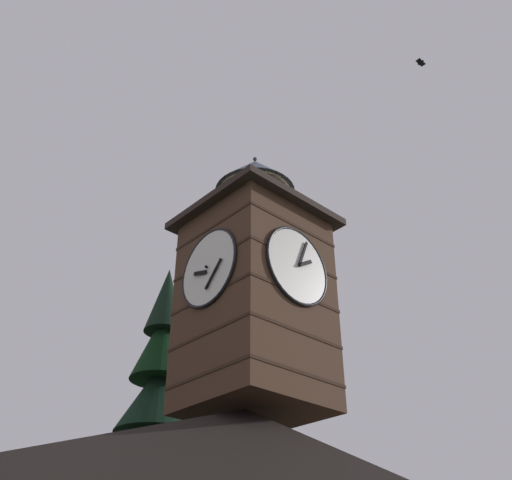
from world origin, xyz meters
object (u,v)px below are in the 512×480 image
at_px(flying_bird_high, 421,63).
at_px(moon, 132,458).
at_px(clock_tower, 255,284).
at_px(pine_tree_behind, 151,480).

bearing_deg(flying_bird_high, moon, -104.66).
height_order(clock_tower, moon, clock_tower).
distance_m(moon, flying_bird_high, 36.64).
relative_size(clock_tower, pine_tree_behind, 0.63).
bearing_deg(moon, clock_tower, 64.72).
distance_m(clock_tower, moon, 32.58).
xyz_separation_m(clock_tower, moon, (-13.91, -29.44, 1.07)).
bearing_deg(pine_tree_behind, clock_tower, 78.89).
distance_m(clock_tower, pine_tree_behind, 8.99).
height_order(pine_tree_behind, moon, pine_tree_behind).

